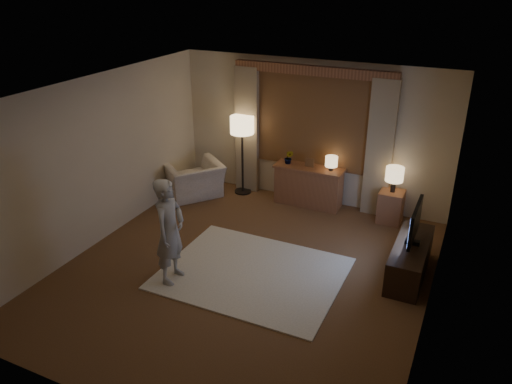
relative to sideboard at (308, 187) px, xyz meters
The scene contains 13 objects.
room 2.23m from the sideboard, 91.90° to the right, with size 5.04×5.54×2.64m.
rug 2.54m from the sideboard, 88.59° to the right, with size 2.50×2.00×0.02m, color white.
sideboard is the anchor object (origin of this frame).
picture_frame 0.45m from the sideboard, behind, with size 0.16×0.02×0.20m, color brown.
plant 0.64m from the sideboard, behind, with size 0.17×0.13×0.30m, color #999999.
table_lamp_sideboard 0.68m from the sideboard, ahead, with size 0.22×0.22×0.30m.
floor_lamp 1.62m from the sideboard, behind, with size 0.44×0.44×1.52m.
armchair 2.18m from the sideboard, 164.91° to the right, with size 1.01×0.88×0.66m, color #F1DEC7.
side_table 1.51m from the sideboard, ahead, with size 0.40×0.40×0.56m, color brown.
table_lamp_side 1.59m from the sideboard, ahead, with size 0.30×0.30×0.44m.
tv_stand 2.62m from the sideboard, 37.17° to the right, with size 0.45×1.40×0.50m, color black.
tv 2.66m from the sideboard, 37.19° to the right, with size 0.20×0.82×0.59m.
person 3.27m from the sideboard, 105.80° to the right, with size 0.55×0.36×1.51m, color #9E9A92.
Camera 1 is at (2.73, -5.46, 4.02)m, focal length 35.00 mm.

